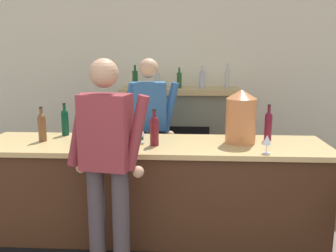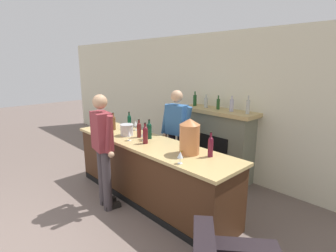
% 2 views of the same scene
% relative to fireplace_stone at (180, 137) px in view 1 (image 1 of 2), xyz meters
% --- Properties ---
extents(wall_back_panel, '(12.00, 0.07, 2.75)m').
position_rel_fireplace_stone_xyz_m(wall_back_panel, '(-0.14, 0.26, 0.70)').
color(wall_back_panel, beige).
rests_on(wall_back_panel, ground_plane).
extents(bar_counter, '(3.15, 0.78, 0.98)m').
position_rel_fireplace_stone_xyz_m(bar_counter, '(-0.21, -1.54, -0.19)').
color(bar_counter, '#402514').
rests_on(bar_counter, ground_plane).
extents(fireplace_stone, '(1.51, 0.52, 1.65)m').
position_rel_fireplace_stone_xyz_m(fireplace_stone, '(0.00, 0.00, 0.00)').
color(fireplace_stone, slate).
rests_on(fireplace_stone, ground_plane).
extents(person_customer, '(0.65, 0.35, 1.75)m').
position_rel_fireplace_stone_xyz_m(person_customer, '(-0.49, -2.18, 0.29)').
color(person_customer, '#41393C').
rests_on(person_customer, ground_plane).
extents(person_bartender, '(0.65, 0.35, 1.73)m').
position_rel_fireplace_stone_xyz_m(person_bartender, '(-0.32, -0.81, 0.28)').
color(person_bartender, black).
rests_on(person_bartender, ground_plane).
extents(copper_dispenser, '(0.28, 0.32, 0.49)m').
position_rel_fireplace_stone_xyz_m(copper_dispenser, '(0.58, -1.47, 0.54)').
color(copper_dispenser, '#C17442').
rests_on(copper_dispenser, bar_counter).
extents(ice_bucket_steel, '(0.23, 0.23, 0.19)m').
position_rel_fireplace_stone_xyz_m(ice_bucket_steel, '(-0.76, -1.56, 0.40)').
color(ice_bucket_steel, silver).
rests_on(ice_bucket_steel, bar_counter).
extents(wine_bottle_chardonnay_pale, '(0.07, 0.07, 0.31)m').
position_rel_fireplace_stone_xyz_m(wine_bottle_chardonnay_pale, '(-0.52, -1.48, 0.44)').
color(wine_bottle_chardonnay_pale, maroon).
rests_on(wine_bottle_chardonnay_pale, bar_counter).
extents(wine_bottle_burgundy_dark, '(0.07, 0.07, 0.32)m').
position_rel_fireplace_stone_xyz_m(wine_bottle_burgundy_dark, '(-1.11, -1.26, 0.44)').
color(wine_bottle_burgundy_dark, '#083B26').
rests_on(wine_bottle_burgundy_dark, bar_counter).
extents(wine_bottle_cabernet_heavy, '(0.08, 0.08, 0.32)m').
position_rel_fireplace_stone_xyz_m(wine_bottle_cabernet_heavy, '(-0.35, -1.41, 0.44)').
color(wine_bottle_cabernet_heavy, '#0E3824').
rests_on(wine_bottle_cabernet_heavy, bar_counter).
extents(wine_bottle_merlot_tall, '(0.08, 0.08, 0.33)m').
position_rel_fireplace_stone_xyz_m(wine_bottle_merlot_tall, '(-0.19, -1.62, 0.44)').
color(wine_bottle_merlot_tall, maroon).
rests_on(wine_bottle_merlot_tall, bar_counter).
extents(wine_bottle_port_short, '(0.07, 0.07, 0.34)m').
position_rel_fireplace_stone_xyz_m(wine_bottle_port_short, '(0.86, -1.36, 0.45)').
color(wine_bottle_port_short, maroon).
rests_on(wine_bottle_port_short, bar_counter).
extents(wine_bottle_rose_blush, '(0.07, 0.07, 0.32)m').
position_rel_fireplace_stone_xyz_m(wine_bottle_rose_blush, '(-1.24, -1.52, 0.44)').
color(wine_bottle_rose_blush, brown).
rests_on(wine_bottle_rose_blush, bar_counter).
extents(wine_glass_front_left, '(0.08, 0.08, 0.18)m').
position_rel_fireplace_stone_xyz_m(wine_glass_front_left, '(-0.94, -1.24, 0.42)').
color(wine_glass_front_left, silver).
rests_on(wine_glass_front_left, bar_counter).
extents(wine_glass_by_dispenser, '(0.07, 0.07, 0.15)m').
position_rel_fireplace_stone_xyz_m(wine_glass_by_dispenser, '(0.75, -1.83, 0.41)').
color(wine_glass_by_dispenser, silver).
rests_on(wine_glass_by_dispenser, bar_counter).
extents(wine_glass_near_bucket, '(0.09, 0.09, 0.15)m').
position_rel_fireplace_stone_xyz_m(wine_glass_near_bucket, '(-0.32, -1.55, 0.40)').
color(wine_glass_near_bucket, silver).
rests_on(wine_glass_near_bucket, bar_counter).
extents(wine_glass_back_row, '(0.07, 0.07, 0.16)m').
position_rel_fireplace_stone_xyz_m(wine_glass_back_row, '(-0.48, -1.71, 0.41)').
color(wine_glass_back_row, silver).
rests_on(wine_glass_back_row, bar_counter).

